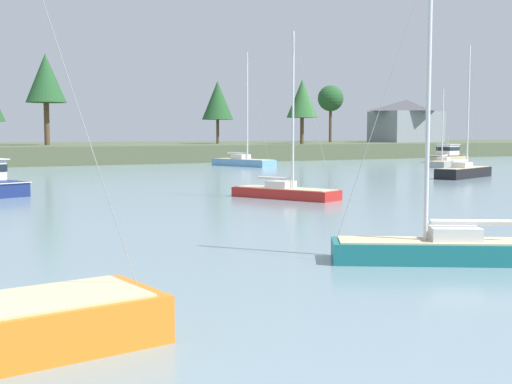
{
  "coord_description": "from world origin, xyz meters",
  "views": [
    {
      "loc": [
        -14.38,
        -6.48,
        3.61
      ],
      "look_at": [
        2.62,
        24.85,
        0.56
      ],
      "focal_mm": 47.95,
      "sensor_mm": 36.0,
      "label": 1
    }
  ],
  "objects_px": {
    "sailboat_red": "(285,195)",
    "sailboat_grey": "(443,165)",
    "sailboat_teal": "(443,255)",
    "cruiser_sand": "(450,158)",
    "sailboat_skyblue": "(243,164)",
    "sailboat_black": "(464,175)"
  },
  "relations": [
    {
      "from": "sailboat_teal",
      "to": "sailboat_grey",
      "type": "xyz_separation_m",
      "value": [
        40.02,
        41.81,
        -0.0
      ]
    },
    {
      "from": "sailboat_teal",
      "to": "sailboat_skyblue",
      "type": "xyz_separation_m",
      "value": [
        21.27,
        53.22,
        0.06
      ]
    },
    {
      "from": "cruiser_sand",
      "to": "sailboat_red",
      "type": "bearing_deg",
      "value": -143.91
    },
    {
      "from": "cruiser_sand",
      "to": "sailboat_skyblue",
      "type": "bearing_deg",
      "value": 173.07
    },
    {
      "from": "sailboat_red",
      "to": "sailboat_skyblue",
      "type": "relative_size",
      "value": 0.74
    },
    {
      "from": "cruiser_sand",
      "to": "sailboat_teal",
      "type": "bearing_deg",
      "value": -134.44
    },
    {
      "from": "sailboat_teal",
      "to": "sailboat_grey",
      "type": "height_order",
      "value": "sailboat_teal"
    },
    {
      "from": "sailboat_skyblue",
      "to": "sailboat_black",
      "type": "bearing_deg",
      "value": -75.71
    },
    {
      "from": "sailboat_red",
      "to": "sailboat_grey",
      "type": "bearing_deg",
      "value": 34.32
    },
    {
      "from": "sailboat_grey",
      "to": "sailboat_skyblue",
      "type": "height_order",
      "value": "sailboat_skyblue"
    },
    {
      "from": "sailboat_red",
      "to": "sailboat_grey",
      "type": "distance_m",
      "value": 41.31
    },
    {
      "from": "sailboat_teal",
      "to": "sailboat_skyblue",
      "type": "bearing_deg",
      "value": 68.22
    },
    {
      "from": "sailboat_teal",
      "to": "sailboat_black",
      "type": "distance_m",
      "value": 38.79
    },
    {
      "from": "sailboat_red",
      "to": "cruiser_sand",
      "type": "bearing_deg",
      "value": 36.09
    },
    {
      "from": "sailboat_red",
      "to": "sailboat_skyblue",
      "type": "height_order",
      "value": "sailboat_skyblue"
    },
    {
      "from": "sailboat_red",
      "to": "cruiser_sand",
      "type": "relative_size",
      "value": 1.19
    },
    {
      "from": "sailboat_teal",
      "to": "cruiser_sand",
      "type": "xyz_separation_m",
      "value": [
        48.9,
        49.87,
        0.33
      ]
    },
    {
      "from": "sailboat_grey",
      "to": "sailboat_black",
      "type": "relative_size",
      "value": 0.78
    },
    {
      "from": "sailboat_teal",
      "to": "sailboat_skyblue",
      "type": "distance_m",
      "value": 57.32
    },
    {
      "from": "sailboat_teal",
      "to": "sailboat_black",
      "type": "height_order",
      "value": "sailboat_black"
    },
    {
      "from": "sailboat_red",
      "to": "cruiser_sand",
      "type": "xyz_separation_m",
      "value": [
        43.0,
        31.35,
        0.34
      ]
    },
    {
      "from": "sailboat_black",
      "to": "sailboat_red",
      "type": "bearing_deg",
      "value": -159.3
    }
  ]
}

